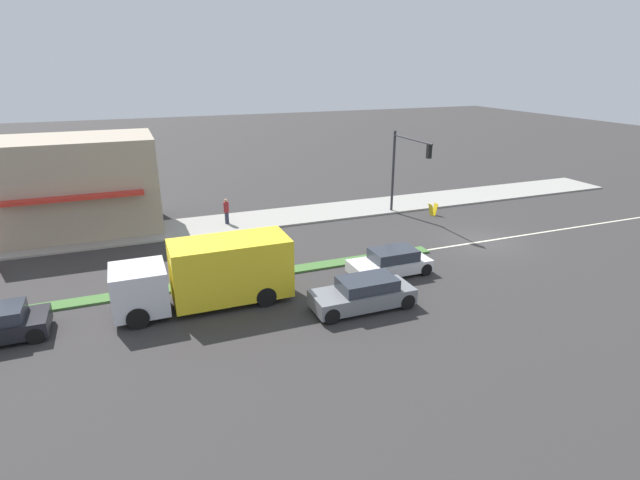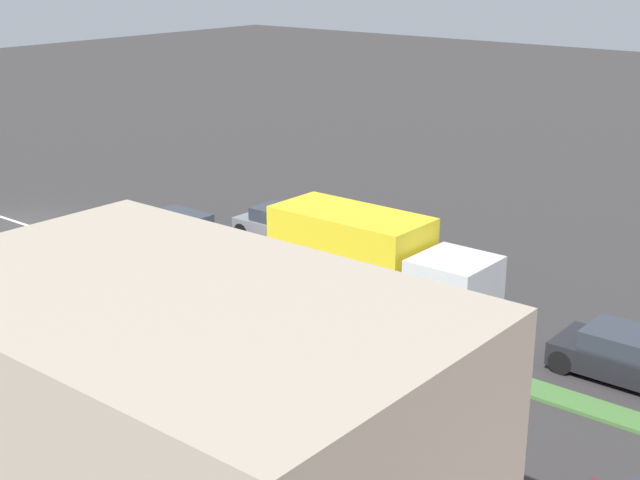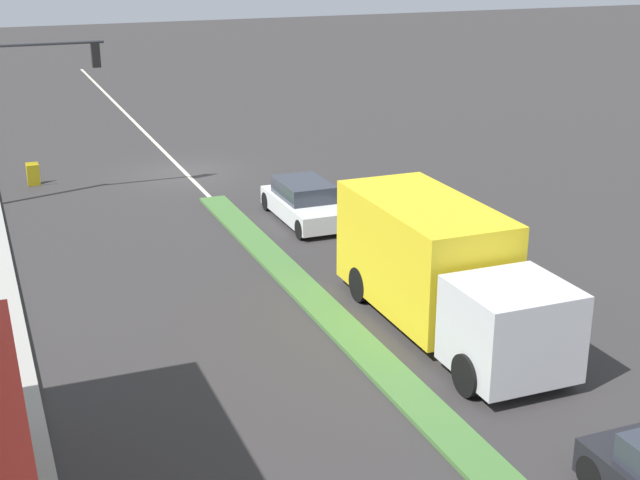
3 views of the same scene
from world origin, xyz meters
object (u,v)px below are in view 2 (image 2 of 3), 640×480
Objects in this scene: suv_grey at (289,228)px; van_white at (183,231)px; pedestrian at (17,367)px; delivery_truck at (373,260)px; sedan_dark at (638,359)px.

suv_grey is 4.03m from van_white.
suv_grey reaches higher than van_white.
suv_grey is at bearing -167.21° from pedestrian.
delivery_truck is 6.69m from suv_grey.
suv_grey reaches higher than sedan_dark.
delivery_truck is 1.84× the size of van_white.
suv_grey is at bearing -100.86° from sedan_dark.
pedestrian is 11.33m from delivery_truck.
pedestrian is 0.22× the size of delivery_truck.
pedestrian is at bearing -46.36° from sedan_dark.
delivery_truck is 8.97m from van_white.
pedestrian is 12.49m from van_white.
pedestrian is 15.86m from sedan_dark.
van_white is 17.49m from sedan_dark.
sedan_dark is (-10.94, 11.48, -0.36)m from pedestrian.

